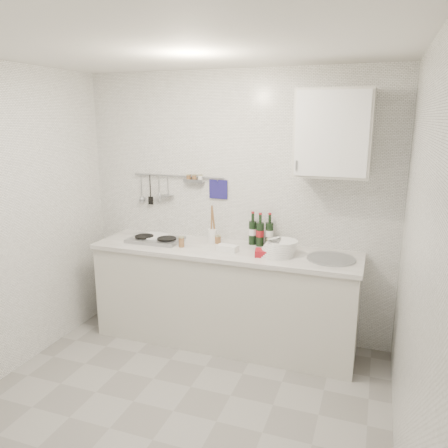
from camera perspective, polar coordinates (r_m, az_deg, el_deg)
name	(u,v)px	position (r m, az deg, el deg)	size (l,w,h in m)	color
floor	(173,411)	(3.47, -6.63, -23.10)	(3.00, 3.00, 0.00)	slate
ceiling	(162,43)	(2.81, -8.13, 22.31)	(3.00, 3.00, 0.00)	silver
back_wall	(235,207)	(4.16, 1.41, 2.29)	(3.00, 0.02, 2.50)	silver
wall_right	(415,273)	(2.62, 23.67, -5.83)	(0.02, 2.80, 2.50)	silver
counter	(225,298)	(4.13, 0.11, -9.67)	(2.44, 0.64, 0.96)	beige
wall_rail	(176,186)	(4.32, -6.28, 5.01)	(0.98, 0.09, 0.34)	#93969B
wall_cabinet	(334,133)	(3.71, 14.14, 11.41)	(0.60, 0.38, 0.70)	beige
plate_stack_hob	(154,237)	(4.31, -9.16, -1.69)	(0.29, 0.29, 0.04)	#5164B7
plate_stack_sink	(279,248)	(3.79, 7.19, -3.16)	(0.34, 0.32, 0.14)	white
wine_bottles	(261,229)	(4.03, 4.81, -0.67)	(0.23, 0.10, 0.31)	black
butter_dish	(228,248)	(3.87, 0.48, -3.17)	(0.18, 0.09, 0.06)	white
strawberry_punnet	(263,253)	(3.76, 5.10, -3.76)	(0.13, 0.13, 0.06)	#B11325
utensil_crock	(212,234)	(4.12, -1.54, -1.30)	(0.09, 0.09, 0.36)	white
jar_a	(218,239)	(4.11, -0.82, -2.00)	(0.06, 0.06, 0.08)	brown
jar_b	(270,244)	(3.97, 6.01, -2.55)	(0.07, 0.07, 0.09)	brown
jar_c	(290,247)	(3.92, 8.60, -2.99)	(0.06, 0.06, 0.07)	brown
jar_d	(181,242)	(4.01, -5.58, -2.32)	(0.06, 0.06, 0.10)	brown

